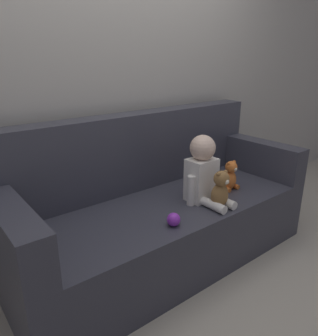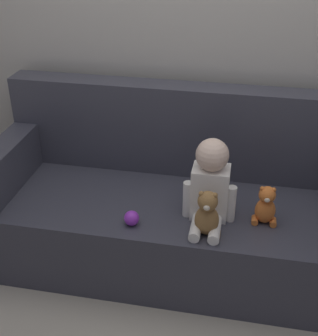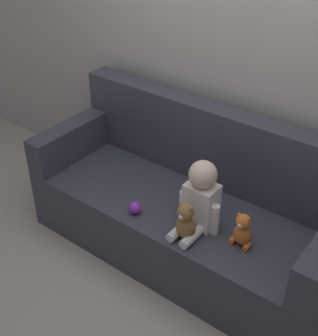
% 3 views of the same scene
% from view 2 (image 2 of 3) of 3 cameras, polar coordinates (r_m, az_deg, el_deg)
% --- Properties ---
extents(ground_plane, '(12.00, 12.00, 0.00)m').
position_cam_2_polar(ground_plane, '(3.00, 1.65, -10.95)').
color(ground_plane, '#B7AD99').
extents(wall_back, '(8.00, 0.05, 2.60)m').
position_cam_2_polar(wall_back, '(2.86, 3.86, 16.41)').
color(wall_back, '#ADA89E').
rests_on(wall_back, ground_plane).
extents(couch, '(2.16, 0.86, 1.02)m').
position_cam_2_polar(couch, '(2.84, 1.97, -4.71)').
color(couch, '#383842').
rests_on(couch, ground_plane).
extents(person_baby, '(0.28, 0.35, 0.46)m').
position_cam_2_polar(person_baby, '(2.47, 6.27, -1.98)').
color(person_baby, white).
rests_on(person_baby, couch).
extents(teddy_bear_brown, '(0.15, 0.12, 0.26)m').
position_cam_2_polar(teddy_bear_brown, '(2.39, 5.87, -5.69)').
color(teddy_bear_brown, olive).
rests_on(teddy_bear_brown, couch).
extents(plush_toy_side, '(0.13, 0.10, 0.22)m').
position_cam_2_polar(plush_toy_side, '(2.53, 12.88, -4.55)').
color(plush_toy_side, orange).
rests_on(plush_toy_side, couch).
extents(toy_ball, '(0.08, 0.08, 0.08)m').
position_cam_2_polar(toy_ball, '(2.49, -3.36, -6.12)').
color(toy_ball, purple).
rests_on(toy_ball, couch).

